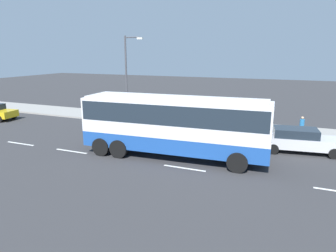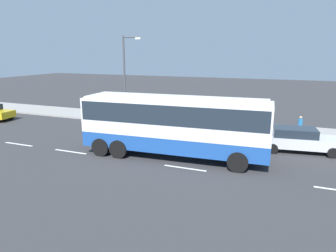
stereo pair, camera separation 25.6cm
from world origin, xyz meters
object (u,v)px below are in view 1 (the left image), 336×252
Objects in this scene: pedestrian_at_crossing at (302,125)px; coach_bus at (174,121)px; street_lamp at (128,73)px; pedestrian_near_curb at (207,114)px; car_silver_hatch at (300,140)px.

coach_bus is at bearing 100.28° from pedestrian_at_crossing.
street_lamp is (-14.40, 0.20, 3.37)m from pedestrian_at_crossing.
pedestrian_at_crossing is at bearing 160.34° from pedestrian_near_curb.
pedestrian_at_crossing is (7.37, -1.20, -0.04)m from pedestrian_near_curb.
pedestrian_near_curb reaches higher than pedestrian_at_crossing.
coach_bus reaches higher than pedestrian_at_crossing.
street_lamp is (-7.32, 7.46, 2.15)m from coach_bus.
car_silver_hatch is 15.15m from street_lamp.
street_lamp is at bearing -2.37° from pedestrian_near_curb.
pedestrian_at_crossing reaches higher than car_silver_hatch.
pedestrian_near_curb is at bearing 45.35° from pedestrian_at_crossing.
pedestrian_near_curb is 0.21× the size of street_lamp.
car_silver_hatch is at bearing 137.18° from pedestrian_near_curb.
coach_bus is 8.54m from pedestrian_near_curb.
street_lamp is at bearing 53.78° from pedestrian_at_crossing.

